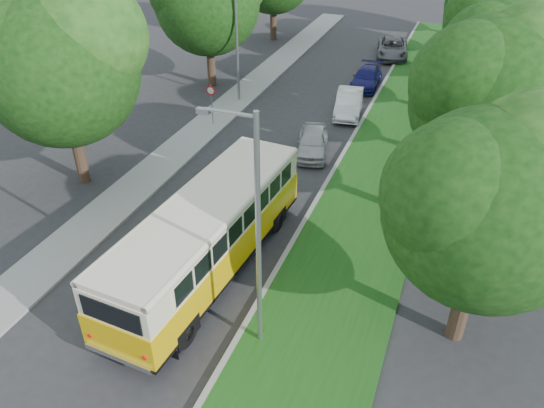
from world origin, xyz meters
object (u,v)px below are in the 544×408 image
at_px(car_white, 349,103).
at_px(car_blue, 366,78).
at_px(car_silver, 313,142).
at_px(lamppost_far, 235,37).
at_px(lamppost_near, 255,231).
at_px(car_grey, 392,48).
at_px(vintage_bus, 208,237).

height_order(car_white, car_blue, car_white).
bearing_deg(car_silver, lamppost_far, 127.84).
relative_size(car_silver, car_blue, 0.92).
bearing_deg(lamppost_far, car_white, 4.10).
bearing_deg(lamppost_near, car_grey, 92.21).
relative_size(lamppost_near, lamppost_far, 1.07).
bearing_deg(car_silver, lamppost_near, -94.24).
relative_size(lamppost_far, car_white, 1.75).
relative_size(lamppost_near, car_blue, 1.89).
xyz_separation_m(lamppost_far, car_grey, (7.70, 12.76, -3.42)).
distance_m(lamppost_far, car_white, 7.99).
distance_m(lamppost_far, car_blue, 9.73).
bearing_deg(lamppost_far, lamppost_near, -64.29).
height_order(lamppost_near, car_white, lamppost_near).
relative_size(vintage_bus, car_blue, 2.51).
relative_size(lamppost_far, car_grey, 1.50).
bearing_deg(car_blue, vintage_bus, -95.46).
relative_size(lamppost_far, vintage_bus, 0.71).
height_order(lamppost_near, car_grey, lamppost_near).
bearing_deg(car_grey, car_silver, -103.16).
relative_size(lamppost_near, car_white, 1.86).
distance_m(vintage_bus, car_white, 16.49).
xyz_separation_m(lamppost_near, lamppost_far, (-8.91, 18.50, -0.25)).
xyz_separation_m(car_silver, car_white, (0.53, 5.80, 0.05)).
xyz_separation_m(car_silver, car_grey, (1.02, 18.04, 0.03)).
xyz_separation_m(vintage_bus, car_silver, (0.75, 10.61, -0.92)).
distance_m(car_silver, car_grey, 18.07).
xyz_separation_m(lamppost_near, car_blue, (-1.70, 24.02, -3.75)).
xyz_separation_m(lamppost_far, car_blue, (7.21, 5.52, -3.50)).
distance_m(lamppost_near, car_grey, 31.50).
distance_m(car_white, car_grey, 12.25).
bearing_deg(lamppost_far, car_grey, 58.89).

